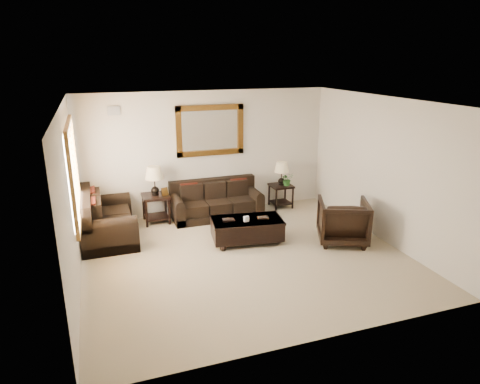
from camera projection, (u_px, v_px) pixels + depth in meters
name	position (u px, v px, depth m)	size (l,w,h in m)	color
room	(246.00, 183.00, 7.16)	(5.51, 5.01, 2.71)	gray
window	(74.00, 172.00, 7.06)	(0.07, 1.96, 1.66)	white
mirror	(210.00, 130.00, 9.25)	(1.50, 0.06, 1.10)	#4C2E0F
air_vent	(114.00, 111.00, 8.49)	(0.25, 0.02, 0.18)	#999999
sofa	(216.00, 204.00, 9.40)	(1.94, 0.84, 0.79)	black
loveseat	(105.00, 222.00, 8.19)	(1.00, 1.68, 0.95)	black
end_table_left	(155.00, 186.00, 8.91)	(0.55, 0.55, 1.22)	black
end_table_right	(281.00, 178.00, 9.87)	(0.49, 0.49, 1.08)	black
coffee_table	(247.00, 228.00, 8.10)	(1.42, 0.89, 0.56)	black
armchair	(343.00, 219.00, 8.04)	(0.89, 0.83, 0.91)	black
potted_plant	(287.00, 181.00, 9.84)	(0.27, 0.30, 0.23)	#24561D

